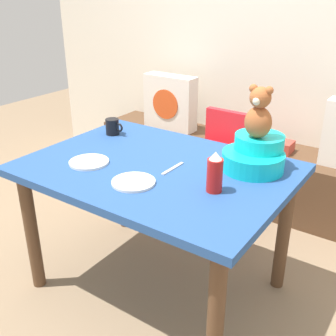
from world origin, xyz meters
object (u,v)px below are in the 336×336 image
at_px(dining_table, 157,184).
at_px(ketchup_bottle, 215,173).
at_px(dinner_plate_near, 133,182).
at_px(dinner_plate_far, 89,162).
at_px(pillow_floral_left, 170,102).
at_px(highchair, 216,154).
at_px(coffee_mug, 113,127).
at_px(teddy_bear, 259,113).
at_px(infant_seat_teal, 255,155).
at_px(book_stack, 278,146).

bearing_deg(dining_table, ketchup_bottle, -12.06).
distance_m(dinner_plate_near, dinner_plate_far, 0.33).
distance_m(dining_table, dinner_plate_far, 0.36).
bearing_deg(ketchup_bottle, pillow_floral_left, 130.71).
height_order(dining_table, highchair, highchair).
bearing_deg(highchair, coffee_mug, -126.34).
height_order(ketchup_bottle, dinner_plate_near, ketchup_bottle).
distance_m(pillow_floral_left, dinner_plate_near, 1.61).
distance_m(highchair, dinner_plate_near, 1.03).
distance_m(teddy_bear, dinner_plate_near, 0.66).
xyz_separation_m(highchair, coffee_mug, (-0.41, -0.56, 0.27)).
distance_m(infant_seat_teal, dinner_plate_far, 0.82).
xyz_separation_m(book_stack, highchair, (-0.27, -0.44, 0.02)).
xyz_separation_m(infant_seat_teal, coffee_mug, (-0.90, -0.02, -0.02)).
distance_m(infant_seat_teal, ketchup_bottle, 0.33).
distance_m(highchair, teddy_bear, 0.88).
relative_size(pillow_floral_left, dining_table, 0.34).
bearing_deg(book_stack, pillow_floral_left, -178.71).
distance_m(pillow_floral_left, highchair, 0.79).
xyz_separation_m(teddy_bear, dinner_plate_near, (-0.38, -0.46, -0.27)).
height_order(pillow_floral_left, dinner_plate_near, pillow_floral_left).
bearing_deg(book_stack, highchair, -122.18).
xyz_separation_m(pillow_floral_left, coffee_mug, (0.25, -0.97, 0.11)).
bearing_deg(dining_table, infant_seat_teal, 31.06).
xyz_separation_m(ketchup_bottle, dinner_plate_far, (-0.66, -0.09, -0.08)).
height_order(dining_table, infant_seat_teal, infant_seat_teal).
bearing_deg(coffee_mug, pillow_floral_left, 104.21).
bearing_deg(pillow_floral_left, infant_seat_teal, -39.79).
height_order(dining_table, ketchup_bottle, ketchup_bottle).
xyz_separation_m(coffee_mug, dinner_plate_far, (0.19, -0.40, -0.04)).
bearing_deg(teddy_bear, coffee_mug, -178.83).
distance_m(pillow_floral_left, coffee_mug, 1.01).
xyz_separation_m(dinner_plate_near, dinner_plate_far, (-0.33, 0.05, 0.00)).
height_order(highchair, ketchup_bottle, ketchup_bottle).
relative_size(infant_seat_teal, ketchup_bottle, 1.78).
distance_m(pillow_floral_left, book_stack, 0.95).
bearing_deg(coffee_mug, dinner_plate_far, -64.49).
distance_m(ketchup_bottle, dinner_plate_far, 0.68).
xyz_separation_m(book_stack, dining_table, (-0.20, -1.22, 0.14)).
relative_size(pillow_floral_left, infant_seat_teal, 1.33).
bearing_deg(ketchup_bottle, dinner_plate_far, -172.33).
bearing_deg(highchair, pillow_floral_left, 147.62).
xyz_separation_m(highchair, dinner_plate_far, (-0.22, -0.95, 0.22)).
bearing_deg(pillow_floral_left, dinner_plate_far, -72.36).
xyz_separation_m(infant_seat_teal, dinner_plate_near, (-0.38, -0.47, -0.07)).
distance_m(pillow_floral_left, ketchup_bottle, 1.69).
height_order(pillow_floral_left, ketchup_bottle, ketchup_bottle).
xyz_separation_m(pillow_floral_left, infant_seat_teal, (1.14, -0.95, 0.13)).
distance_m(book_stack, dinner_plate_far, 1.49).
relative_size(pillow_floral_left, highchair, 0.56).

